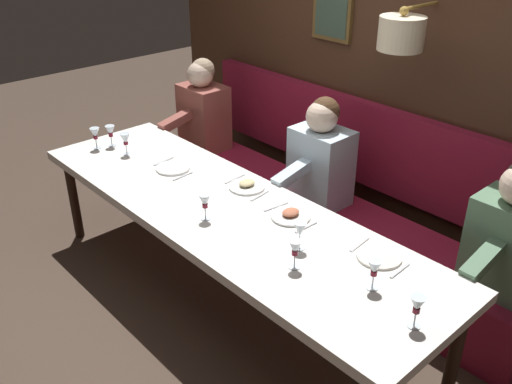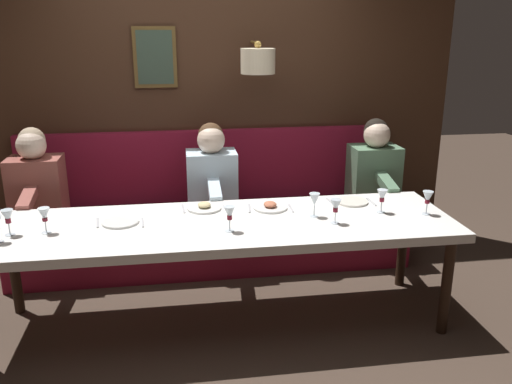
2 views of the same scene
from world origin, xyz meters
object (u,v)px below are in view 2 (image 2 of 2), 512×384
(diner_near, at_px, (211,175))
(wine_glass_0, at_px, (8,217))
(diner_nearest, at_px, (374,169))
(wine_glass_7, at_px, (382,196))
(wine_glass_4, at_px, (314,200))
(diner_middle, at_px, (36,182))
(wine_glass_5, at_px, (44,215))
(wine_glass_1, at_px, (428,198))
(wine_glass_3, at_px, (230,214))
(wine_glass_6, at_px, (336,206))
(dining_table, at_px, (222,230))

(diner_near, bearing_deg, wine_glass_0, 125.04)
(diner_nearest, distance_m, wine_glass_7, 0.90)
(diner_nearest, relative_size, wine_glass_0, 4.82)
(wine_glass_4, height_order, wine_glass_7, same)
(diner_middle, bearing_deg, wine_glass_5, -163.87)
(wine_glass_0, height_order, wine_glass_1, same)
(diner_nearest, relative_size, wine_glass_1, 4.82)
(diner_middle, bearing_deg, wine_glass_3, -127.08)
(wine_glass_1, distance_m, wine_glass_6, 0.67)
(wine_glass_5, relative_size, wine_glass_7, 1.00)
(diner_nearest, bearing_deg, wine_glass_6, 147.62)
(wine_glass_3, height_order, wine_glass_7, same)
(wine_glass_5, relative_size, wine_glass_6, 1.00)
(dining_table, distance_m, diner_middle, 1.62)
(diner_nearest, bearing_deg, dining_table, 122.70)
(dining_table, xyz_separation_m, wine_glass_3, (-0.17, -0.04, 0.17))
(wine_glass_6, bearing_deg, wine_glass_5, 86.77)
(wine_glass_0, distance_m, wine_glass_7, 2.41)
(wine_glass_0, relative_size, wine_glass_1, 1.00)
(wine_glass_0, bearing_deg, wine_glass_5, -89.20)
(diner_middle, relative_size, wine_glass_4, 4.82)
(diner_middle, height_order, wine_glass_0, diner_middle)
(dining_table, relative_size, wine_glass_6, 18.78)
(diner_nearest, relative_size, diner_near, 1.00)
(wine_glass_1, bearing_deg, wine_glass_4, 84.80)
(diner_near, height_order, wine_glass_6, diner_near)
(wine_glass_3, height_order, wine_glass_5, same)
(wine_glass_5, xyz_separation_m, wine_glass_6, (-0.10, -1.82, -0.00))
(wine_glass_1, xyz_separation_m, wine_glass_7, (0.08, 0.29, -0.00))
(diner_near, distance_m, wine_glass_0, 1.59)
(diner_near, distance_m, wine_glass_3, 1.06)
(diner_nearest, xyz_separation_m, wine_glass_6, (-1.01, 0.64, 0.04))
(wine_glass_4, bearing_deg, diner_near, 35.93)
(diner_nearest, relative_size, wine_glass_7, 4.82)
(dining_table, distance_m, wine_glass_1, 1.41)
(wine_glass_6, bearing_deg, wine_glass_0, 87.19)
(diner_middle, relative_size, wine_glass_7, 4.82)
(diner_near, xyz_separation_m, wine_glass_4, (-0.87, -0.63, 0.04))
(diner_nearest, relative_size, wine_glass_4, 4.82)
(wine_glass_0, bearing_deg, wine_glass_4, -88.67)
(diner_nearest, bearing_deg, wine_glass_7, 162.68)
(diner_nearest, distance_m, wine_glass_6, 1.20)
(diner_nearest, xyz_separation_m, wine_glass_1, (-0.94, -0.02, 0.04))
(wine_glass_0, bearing_deg, wine_glass_7, -88.65)
(wine_glass_4, height_order, wine_glass_5, same)
(diner_near, distance_m, wine_glass_4, 1.07)
(dining_table, xyz_separation_m, wine_glass_0, (-0.03, 1.31, 0.17))
(wine_glass_0, xyz_separation_m, wine_glass_5, (0.00, -0.21, 0.00))
(wine_glass_3, bearing_deg, diner_middle, 52.92)
(wine_glass_4, xyz_separation_m, wine_glass_6, (-0.15, -0.10, -0.00))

